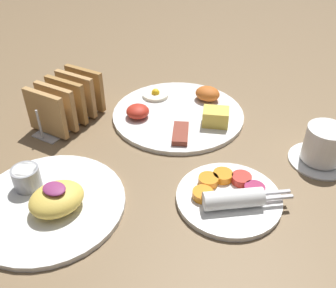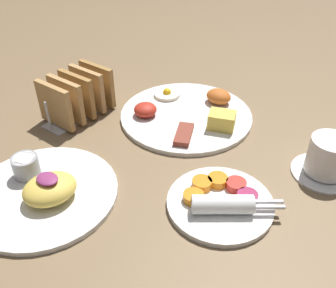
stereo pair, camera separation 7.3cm
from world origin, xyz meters
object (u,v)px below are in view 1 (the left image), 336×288
at_px(plate_condiments, 229,196).
at_px(coffee_cup, 323,147).
at_px(plate_breakfast, 180,112).
at_px(plate_foreground, 49,200).
at_px(toast_rack, 67,102).

distance_m(plate_condiments, coffee_cup, 0.22).
height_order(plate_breakfast, plate_condiments, plate_breakfast).
relative_size(plate_breakfast, plate_condiments, 1.58).
relative_size(plate_condiments, coffee_cup, 1.59).
xyz_separation_m(plate_breakfast, plate_foreground, (-0.06, -0.37, 0.00)).
xyz_separation_m(toast_rack, coffee_cup, (0.53, 0.13, -0.01)).
height_order(plate_condiments, coffee_cup, coffee_cup).
bearing_deg(plate_condiments, plate_foreground, -148.05).
bearing_deg(coffee_cup, plate_condiments, -121.21).
xyz_separation_m(plate_condiments, plate_foreground, (-0.26, -0.16, 0.00)).
bearing_deg(toast_rack, plate_foreground, -55.91).
distance_m(plate_breakfast, toast_rack, 0.26).
xyz_separation_m(plate_condiments, toast_rack, (-0.41, 0.06, 0.04)).
xyz_separation_m(plate_foreground, coffee_cup, (0.38, 0.35, 0.02)).
bearing_deg(plate_breakfast, toast_rack, -146.18).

